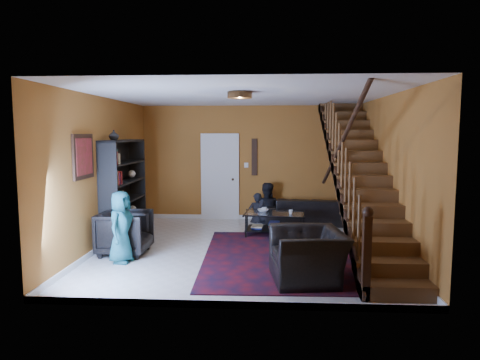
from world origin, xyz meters
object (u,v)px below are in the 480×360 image
Objects in this scene: coffee_table at (274,222)px; armchair_right at (308,256)px; sofa at (311,211)px; bookshelf at (124,192)px; armchair_left at (125,232)px.

armchair_right is at bearing -81.38° from coffee_table.
sofa is 1.47m from coffee_table.
sofa is (3.90, 1.70, -0.66)m from bookshelf.
coffee_table is (-0.42, 2.80, -0.10)m from armchair_right.
armchair_right is (3.09, -1.20, -0.02)m from armchair_left.
coffee_table is at bearing 9.83° from bookshelf.
bookshelf reaches higher than armchair_left.
armchair_left is at bearing -71.73° from bookshelf.
coffee_table is (-0.88, -1.18, -0.03)m from sofa.
armchair_left is at bearing -149.04° from coffee_table.
sofa reaches higher than coffee_table.
bookshelf reaches higher than sofa.
bookshelf is at bearing -170.17° from coffee_table.
armchair_right is at bearing 87.63° from sofa.
armchair_left is 3.11m from coffee_table.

